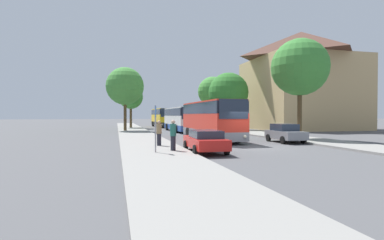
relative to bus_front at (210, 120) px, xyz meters
name	(u,v)px	position (x,y,z in m)	size (l,w,h in m)	color
ground_plane	(252,147)	(1.00, -6.44, -1.83)	(300.00, 300.00, 0.00)	#4C4C4F
sidewalk_left	(152,149)	(-6.00, -6.44, -1.76)	(4.00, 120.00, 0.15)	gray
sidewalk_right	(337,144)	(8.00, -6.44, -1.76)	(4.00, 120.00, 0.15)	gray
building_right_background	(301,81)	(20.38, 16.37, 5.92)	(14.91, 14.64, 15.51)	tan
bus_front	(210,120)	(0.00, 0.00, 0.00)	(2.90, 10.93, 3.44)	gray
bus_middle	(180,119)	(0.28, 14.30, -0.10)	(2.84, 11.96, 3.24)	#2D519E
bus_rear	(162,117)	(0.07, 30.02, -0.02)	(2.92, 10.84, 3.41)	#2D2D2D
parked_car_left_curb	(205,141)	(-3.08, -8.54, -1.11)	(2.14, 4.67, 1.35)	red
parked_car_right_near	(285,133)	(5.19, -3.83, -1.05)	(2.10, 4.06, 1.52)	slate
parked_car_right_far	(212,125)	(5.05, 15.22, -1.05)	(2.09, 4.63, 1.52)	#233D9E
bus_stop_sign	(155,123)	(-6.10, -8.92, -0.04)	(0.08, 0.45, 2.65)	gray
pedestrian_waiting_near	(173,135)	(-4.97, -8.29, -0.77)	(0.36, 0.36, 1.81)	#23232D
pedestrian_waiting_far	(159,133)	(-5.39, -5.25, -0.81)	(0.36, 0.36, 1.73)	#23232D
tree_left_near	(125,86)	(-7.07, 15.57, 4.29)	(5.06, 5.06, 8.52)	#513D23
tree_left_far	(131,97)	(-5.87, 25.32, 3.44)	(4.07, 4.07, 7.18)	#513D23
tree_right_near	(213,92)	(8.72, 25.83, 4.63)	(5.40, 5.40, 9.03)	#513D23
tree_right_mid	(228,93)	(7.99, 16.15, 3.74)	(5.92, 5.92, 8.40)	brown
tree_right_far	(300,67)	(7.85, -1.88, 4.71)	(5.13, 5.13, 8.98)	#513D23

